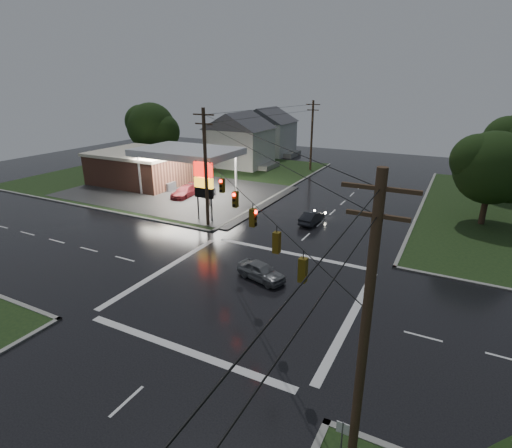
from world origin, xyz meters
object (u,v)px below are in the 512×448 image
at_px(gas_station, 149,165).
at_px(house_near, 240,139).
at_px(tree_nw_behind, 152,127).
at_px(car_crossing, 261,271).
at_px(tree_ne_near, 494,168).
at_px(car_north, 312,217).
at_px(utility_pole_n, 312,135).
at_px(pylon_sign, 204,182).
at_px(house_far, 267,131).
at_px(utility_pole_nw, 206,167).
at_px(utility_pole_se, 365,332).
at_px(car_pump, 185,192).

height_order(gas_station, house_near, house_near).
xyz_separation_m(tree_nw_behind, car_crossing, (33.94, -28.12, -5.54)).
bearing_deg(tree_nw_behind, tree_ne_near, -9.47).
bearing_deg(tree_ne_near, car_north, -153.97).
xyz_separation_m(utility_pole_n, car_crossing, (9.60, -36.12, -4.83)).
relative_size(gas_station, pylon_sign, 4.37).
relative_size(gas_station, house_far, 2.37).
distance_m(utility_pole_n, car_north, 25.34).
distance_m(gas_station, car_crossing, 31.39).
xyz_separation_m(tree_ne_near, car_crossing, (-14.04, -20.12, -4.92)).
bearing_deg(utility_pole_nw, car_north, 30.85).
relative_size(gas_station, house_near, 2.37).
distance_m(utility_pole_nw, car_north, 11.35).
bearing_deg(car_crossing, tree_nw_behind, 66.43).
xyz_separation_m(gas_station, utility_pole_se, (35.18, -29.20, 3.17)).
bearing_deg(car_crossing, pylon_sign, 66.94).
xyz_separation_m(gas_station, utility_pole_nw, (16.18, -10.20, 3.17)).
relative_size(utility_pole_nw, house_near, 1.00).
bearing_deg(utility_pole_se, house_near, 123.79).
bearing_deg(house_far, tree_nw_behind, -123.44).
bearing_deg(house_near, car_north, -46.59).
height_order(tree_nw_behind, car_crossing, tree_nw_behind).
height_order(utility_pole_se, tree_nw_behind, utility_pole_se).
height_order(utility_pole_n, house_far, utility_pole_n).
height_order(house_near, car_north, house_near).
relative_size(pylon_sign, utility_pole_n, 0.57).
height_order(pylon_sign, house_far, house_far).
distance_m(utility_pole_nw, tree_nw_behind, 31.82).
bearing_deg(utility_pole_se, house_far, 118.68).
bearing_deg(car_pump, pylon_sign, -45.32).
height_order(utility_pole_nw, utility_pole_se, same).
bearing_deg(gas_station, car_pump, -20.93).
height_order(house_near, tree_ne_near, tree_ne_near).
bearing_deg(tree_nw_behind, car_pump, -39.44).
distance_m(house_near, car_crossing, 40.27).
distance_m(utility_pole_se, car_crossing, 15.61).
relative_size(utility_pole_n, car_north, 2.83).
distance_m(pylon_sign, utility_pole_nw, 2.22).
distance_m(gas_station, tree_ne_near, 40.00).
bearing_deg(car_pump, utility_pole_n, 64.89).
bearing_deg(tree_ne_near, utility_pole_n, 145.90).
relative_size(pylon_sign, car_pump, 1.30).
bearing_deg(tree_ne_near, car_pump, -170.33).
height_order(house_near, car_crossing, house_near).
relative_size(gas_station, car_north, 7.07).
relative_size(house_near, car_pump, 2.39).
xyz_separation_m(pylon_sign, utility_pole_se, (20.00, -20.00, 1.71)).
height_order(gas_station, tree_ne_near, tree_ne_near).
distance_m(house_far, car_crossing, 51.26).
distance_m(utility_pole_n, car_pump, 23.37).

